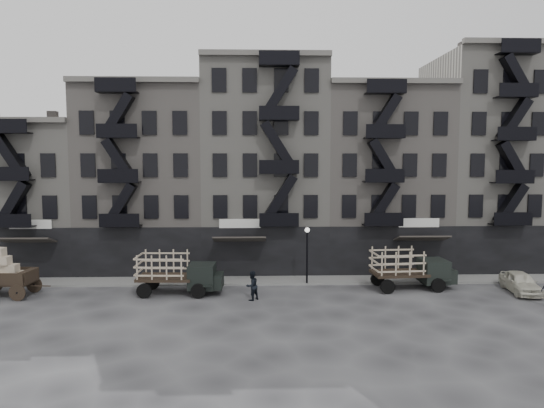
{
  "coord_description": "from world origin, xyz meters",
  "views": [
    {
      "loc": [
        -0.62,
        -32.35,
        9.24
      ],
      "look_at": [
        0.46,
        4.0,
        5.89
      ],
      "focal_mm": 32.0,
      "sensor_mm": 36.0,
      "label": 1
    }
  ],
  "objects_px": {
    "car_east": "(520,282)",
    "pedestrian_mid": "(252,286)",
    "wagon": "(3,269)",
    "stake_truck_west": "(177,270)",
    "stake_truck_east": "(410,266)"
  },
  "relations": [
    {
      "from": "car_east",
      "to": "pedestrian_mid",
      "type": "xyz_separation_m",
      "value": [
        -18.66,
        -1.31,
        0.24
      ]
    },
    {
      "from": "stake_truck_east",
      "to": "car_east",
      "type": "bearing_deg",
      "value": -12.94
    },
    {
      "from": "car_east",
      "to": "stake_truck_east",
      "type": "bearing_deg",
      "value": 178.11
    },
    {
      "from": "car_east",
      "to": "pedestrian_mid",
      "type": "height_order",
      "value": "pedestrian_mid"
    },
    {
      "from": "stake_truck_west",
      "to": "car_east",
      "type": "relative_size",
      "value": 1.38
    },
    {
      "from": "stake_truck_east",
      "to": "car_east",
      "type": "distance_m",
      "value": 7.53
    },
    {
      "from": "wagon",
      "to": "pedestrian_mid",
      "type": "relative_size",
      "value": 2.12
    },
    {
      "from": "stake_truck_east",
      "to": "pedestrian_mid",
      "type": "bearing_deg",
      "value": -171.74
    },
    {
      "from": "wagon",
      "to": "stake_truck_west",
      "type": "height_order",
      "value": "wagon"
    },
    {
      "from": "stake_truck_east",
      "to": "car_east",
      "type": "xyz_separation_m",
      "value": [
        7.38,
        -1.15,
        -0.94
      ]
    },
    {
      "from": "car_east",
      "to": "pedestrian_mid",
      "type": "distance_m",
      "value": 18.71
    },
    {
      "from": "stake_truck_west",
      "to": "wagon",
      "type": "bearing_deg",
      "value": -176.27
    },
    {
      "from": "stake_truck_east",
      "to": "pedestrian_mid",
      "type": "distance_m",
      "value": 11.57
    },
    {
      "from": "stake_truck_west",
      "to": "pedestrian_mid",
      "type": "height_order",
      "value": "stake_truck_west"
    },
    {
      "from": "pedestrian_mid",
      "to": "stake_truck_east",
      "type": "bearing_deg",
      "value": 149.47
    }
  ]
}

